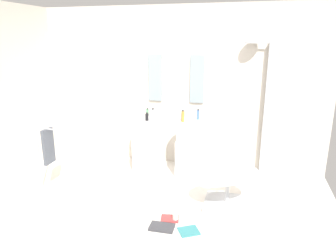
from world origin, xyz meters
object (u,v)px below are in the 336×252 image
Objects in this scene: pedestal_sink_left at (148,143)px; magazine_red at (170,219)px; coffee_mug at (175,217)px; soap_bottle_green at (147,112)px; pedestal_sink_right at (191,147)px; soap_bottle_black at (147,117)px; soap_bottle_blue at (198,115)px; soap_bottle_grey at (182,117)px; soap_bottle_amber at (183,116)px; magazine_charcoal at (162,227)px; towel_rack at (47,148)px; soap_bottle_clear at (153,112)px; lounge_chair at (228,181)px; magazine_teal at (189,231)px; shower_column at (268,107)px.

pedestal_sink_left is 1.59m from magazine_red.
soap_bottle_green is at bearing 119.40° from coffee_mug.
pedestal_sink_right is 7.89× the size of soap_bottle_black.
soap_bottle_blue reaches higher than magazine_red.
soap_bottle_blue is 0.25m from soap_bottle_grey.
magazine_charcoal is at bearing -86.53° from soap_bottle_amber.
soap_bottle_blue reaches higher than towel_rack.
soap_bottle_clear is (-0.75, 1.49, 0.88)m from coffee_mug.
soap_bottle_green is at bearing 164.86° from soap_bottle_grey.
lounge_chair is 4.97× the size of magazine_teal.
shower_column reaches higher than magazine_teal.
magazine_charcoal is 2.06m from soap_bottle_green.
magazine_charcoal is 0.31m from magazine_teal.
magazine_charcoal is at bearing -90.76° from pedestal_sink_right.
coffee_mug is at bearing -57.85° from soap_bottle_black.
soap_bottle_blue reaches higher than magazine_teal.
pedestal_sink_right is at bearing -12.04° from soap_bottle_green.
soap_bottle_amber is 1.11× the size of soap_bottle_blue.
magazine_charcoal is 2.95× the size of coffee_mug.
shower_column is 9.37× the size of magazine_teal.
pedestal_sink_right is 1.41m from magazine_red.
pedestal_sink_left is at bearing 107.08° from magazine_red.
magazine_charcoal is at bearing -66.11° from pedestal_sink_left.
shower_column is 1.85m from soap_bottle_black.
soap_bottle_black reaches higher than magazine_charcoal.
pedestal_sink_right is 1.06m from lounge_chair.
soap_bottle_grey is at bearing -163.08° from shower_column.
magazine_red is at bearing -61.62° from pedestal_sink_left.
soap_bottle_blue is at bearing 84.34° from magazine_charcoal.
pedestal_sink_left is 0.48× the size of shower_column.
pedestal_sink_left is 7.89× the size of soap_bottle_black.
coffee_mug is (1.93, -0.33, -0.57)m from towel_rack.
pedestal_sink_left reaches higher than magazine_teal.
soap_bottle_green reaches higher than lounge_chair.
lounge_chair reaches higher than magazine_teal.
magazine_red is 1.69× the size of soap_bottle_black.
towel_rack is at bearing -144.08° from soap_bottle_black.
magazine_charcoal is (0.68, -1.53, -0.45)m from pedestal_sink_left.
soap_bottle_amber reaches higher than soap_bottle_blue.
coffee_mug reaches higher than magazine_charcoal.
soap_bottle_black is (-0.94, 1.37, 0.92)m from magazine_teal.
soap_bottle_blue is 1.35× the size of soap_bottle_clear.
pedestal_sink_right is at bearing 70.03° from magazine_teal.
coffee_mug is at bearing -86.13° from pedestal_sink_right.
shower_column is at bearing 16.92° from soap_bottle_grey.
soap_bottle_green is at bearing 47.36° from towel_rack.
pedestal_sink_left is 0.93m from soap_bottle_blue.
shower_column is 21.54× the size of coffee_mug.
pedestal_sink_right is at bearing 28.83° from towel_rack.
pedestal_sink_right is 0.48× the size of shower_column.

